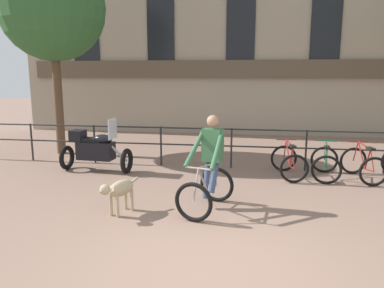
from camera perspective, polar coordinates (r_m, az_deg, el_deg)
ground_plane at (r=5.02m, az=2.62°, el=-18.30°), size 60.00×60.00×0.00m
canal_railing at (r=9.73m, az=6.04°, el=0.44°), size 15.05×0.05×1.05m
cyclist_with_bike at (r=6.73m, az=2.60°, el=-3.65°), size 0.96×1.31×1.70m
dog at (r=6.66m, az=-11.07°, el=-6.85°), size 0.47×0.92×0.63m
parked_motorcycle at (r=9.67m, az=-14.54°, el=-0.81°), size 1.81×0.75×1.35m
parked_bicycle_near_lamp at (r=9.19m, az=14.54°, el=-2.69°), size 0.81×1.19×0.86m
parked_bicycle_mid_left at (r=9.32m, az=19.66°, el=-2.80°), size 0.81×1.19×0.86m
parked_bicycle_mid_right at (r=9.51m, az=24.63°, el=-2.89°), size 0.83×1.20×0.86m
tree_canalside_left at (r=12.20m, az=-20.52°, el=18.80°), size 3.06×3.06×5.84m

